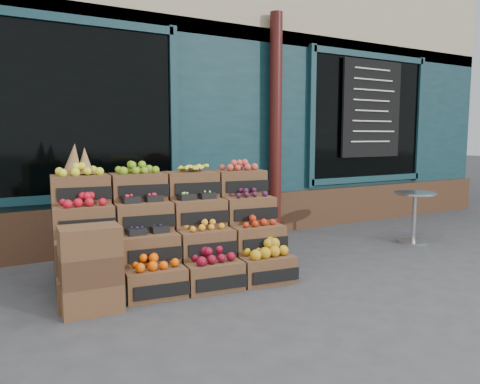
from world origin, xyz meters
TOP-DOWN VIEW (x-y plane):
  - ground at (0.00, 0.00)m, footprint 60.00×60.00m
  - shop_facade at (0.00, 5.11)m, footprint 12.00×6.24m
  - crate_display at (-0.99, 0.73)m, footprint 2.33×1.36m
  - spare_crates at (-1.90, 0.24)m, footprint 0.50×0.37m
  - bistro_table at (2.48, 0.58)m, footprint 0.55×0.55m
  - shopkeeper at (-1.60, 2.72)m, footprint 0.93×0.79m

SIDE VIEW (x-z plane):
  - ground at x=0.00m, z-range 0.00..0.00m
  - spare_crates at x=-1.90m, z-range 0.00..0.72m
  - crate_display at x=-0.99m, z-range -0.27..1.12m
  - bistro_table at x=2.48m, z-range 0.09..0.78m
  - shopkeeper at x=-1.60m, z-range 0.00..2.18m
  - shop_facade at x=0.00m, z-range 0.00..4.80m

